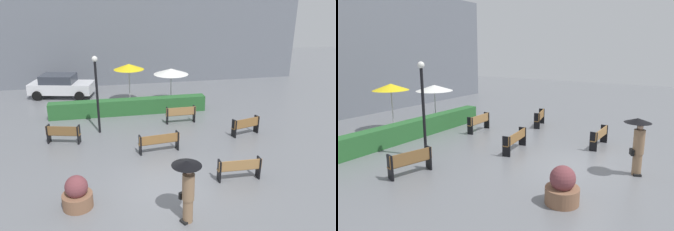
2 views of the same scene
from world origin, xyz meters
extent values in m
plane|color=slate|center=(0.00, 0.00, 0.00)|extent=(60.00, 60.00, 0.00)
cube|color=brown|center=(-3.88, 4.89, 0.43)|extent=(1.60, 0.66, 0.04)
cube|color=brown|center=(-3.92, 4.74, 0.67)|extent=(1.54, 0.43, 0.45)
cube|color=black|center=(-4.59, 5.05, 0.45)|extent=(0.15, 0.37, 0.90)
cube|color=black|center=(-3.18, 4.69, 0.45)|extent=(0.15, 0.37, 0.90)
cube|color=#9E7242|center=(2.18, 6.42, 0.46)|extent=(1.65, 0.26, 0.04)
cube|color=#9E7242|center=(2.18, 6.28, 0.70)|extent=(1.65, 0.07, 0.44)
cube|color=black|center=(1.42, 6.39, 0.46)|extent=(0.07, 0.34, 0.92)
cube|color=black|center=(2.94, 6.41, 0.46)|extent=(0.07, 0.34, 0.92)
cube|color=olive|center=(0.38, 3.07, 0.45)|extent=(1.86, 0.46, 0.04)
cube|color=olive|center=(0.39, 2.92, 0.67)|extent=(1.84, 0.25, 0.40)
cube|color=black|center=(-0.48, 2.95, 0.44)|extent=(0.10, 0.36, 0.87)
cube|color=black|center=(1.23, 3.14, 0.44)|extent=(0.10, 0.36, 0.87)
cube|color=#9E7242|center=(2.94, 0.09, 0.44)|extent=(1.69, 0.27, 0.04)
cube|color=#9E7242|center=(2.94, -0.04, 0.66)|extent=(1.69, 0.08, 0.40)
cube|color=black|center=(2.16, 0.09, 0.43)|extent=(0.07, 0.33, 0.86)
cube|color=black|center=(3.72, 0.05, 0.43)|extent=(0.07, 0.33, 0.86)
cube|color=olive|center=(4.96, 4.12, 0.44)|extent=(1.52, 0.61, 0.04)
cube|color=olive|center=(4.99, 3.99, 0.68)|extent=(1.47, 0.42, 0.45)
cube|color=black|center=(4.29, 3.92, 0.45)|extent=(0.14, 0.34, 0.91)
cube|color=black|center=(5.64, 4.28, 0.45)|extent=(0.14, 0.34, 0.91)
cylinder|color=#8C6B4C|center=(0.39, -2.00, 0.40)|extent=(0.32, 0.32, 0.80)
cube|color=black|center=(0.34, -2.02, 0.04)|extent=(0.40, 0.38, 0.08)
cylinder|color=#8C6B4C|center=(0.39, -2.00, 1.23)|extent=(0.38, 0.38, 0.87)
sphere|color=tan|center=(0.39, -2.00, 1.77)|extent=(0.21, 0.21, 0.21)
cube|color=black|center=(0.28, -1.81, 0.85)|extent=(0.29, 0.22, 0.22)
cylinder|color=black|center=(0.35, -1.91, 1.54)|extent=(0.02, 0.02, 0.90)
cone|color=black|center=(0.35, -1.91, 1.99)|extent=(0.92, 0.92, 0.16)
cylinder|color=brown|center=(-3.00, -0.54, 0.25)|extent=(1.01, 1.01, 0.49)
sphere|color=brown|center=(-3.00, -0.54, 0.77)|extent=(0.76, 0.76, 0.76)
cylinder|color=black|center=(-2.21, 5.86, 1.84)|extent=(0.12, 0.12, 3.67)
sphere|color=white|center=(-2.21, 5.86, 3.79)|extent=(0.28, 0.28, 0.28)
cylinder|color=silver|center=(-0.22, 10.43, 1.21)|extent=(0.06, 0.06, 2.42)
cone|color=yellow|center=(-0.22, 10.43, 2.42)|extent=(1.91, 1.91, 0.35)
cylinder|color=silver|center=(2.35, 9.80, 1.07)|extent=(0.06, 0.06, 2.14)
cone|color=white|center=(2.35, 9.80, 2.14)|extent=(2.18, 2.18, 0.35)
cube|color=#28602D|center=(-0.46, 8.40, 0.46)|extent=(9.12, 0.70, 0.91)
cube|color=slate|center=(0.00, 16.00, 4.35)|extent=(28.00, 1.20, 8.69)
cube|color=silver|center=(-4.64, 12.85, 0.67)|extent=(4.49, 2.66, 0.70)
cube|color=#333842|center=(-4.84, 12.90, 1.29)|extent=(2.51, 2.07, 0.55)
cylinder|color=black|center=(-3.05, 13.38, 0.32)|extent=(0.67, 0.36, 0.64)
cylinder|color=black|center=(-3.45, 11.67, 0.32)|extent=(0.67, 0.36, 0.64)
cylinder|color=black|center=(-5.83, 14.03, 0.32)|extent=(0.67, 0.36, 0.64)
cylinder|color=black|center=(-6.23, 12.33, 0.32)|extent=(0.67, 0.36, 0.64)
camera|label=1|loc=(-1.95, -10.48, 6.69)|focal=35.95mm
camera|label=2|loc=(-10.88, -3.57, 4.42)|focal=33.05mm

